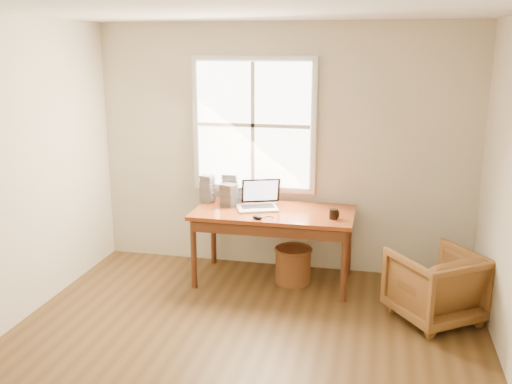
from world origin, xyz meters
TOP-DOWN VIEW (x-y plane):
  - room_shell at (-0.02, 0.16)m, footprint 4.04×4.54m
  - desk at (0.00, 1.80)m, footprint 1.60×0.80m
  - armchair at (1.55, 1.27)m, footprint 0.95×0.96m
  - wicker_stool at (0.21, 1.80)m, footprint 0.43×0.43m
  - laptop at (-0.17, 1.81)m, footprint 0.55×0.56m
  - mouse at (-0.10, 1.49)m, footprint 0.12×0.09m
  - coffee_mug at (0.61, 1.66)m, footprint 0.09×0.09m
  - cd_stack_a at (-0.52, 2.06)m, footprint 0.17×0.15m
  - cd_stack_b at (-0.49, 1.88)m, footprint 0.19×0.18m
  - cd_stack_c at (-0.75, 1.98)m, footprint 0.15×0.13m
  - cd_stack_d at (-0.44, 2.05)m, footprint 0.16×0.15m

SIDE VIEW (x-z plane):
  - wicker_stool at x=0.21m, z-range 0.00..0.36m
  - armchair at x=1.55m, z-range 0.00..0.63m
  - desk at x=0.00m, z-range 0.71..0.75m
  - mouse at x=-0.10m, z-range 0.75..0.79m
  - coffee_mug at x=0.61m, z-range 0.75..0.85m
  - cd_stack_d at x=-0.44m, z-range 0.75..0.92m
  - cd_stack_b at x=-0.49m, z-range 0.75..0.98m
  - cd_stack_c at x=-0.75m, z-range 0.75..1.04m
  - cd_stack_a at x=-0.52m, z-range 0.75..1.05m
  - laptop at x=-0.17m, z-range 0.75..1.07m
  - room_shell at x=-0.02m, z-range 0.00..2.64m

